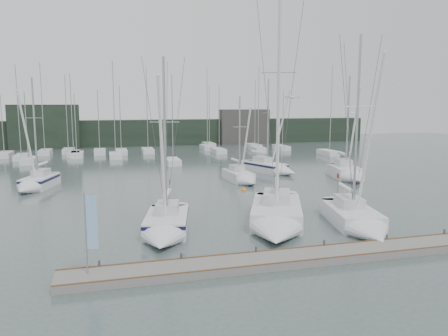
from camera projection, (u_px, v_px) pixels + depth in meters
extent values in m
plane|color=#455453|center=(264.00, 234.00, 27.57)|extent=(160.00, 160.00, 0.00)
cube|color=slate|center=(298.00, 258.00, 22.77)|extent=(24.00, 2.00, 0.40)
cube|color=black|center=(154.00, 133.00, 86.36)|extent=(90.00, 4.00, 5.00)
cube|color=black|center=(45.00, 127.00, 79.02)|extent=(12.00, 3.00, 8.00)
cube|color=#3B3936|center=(244.00, 127.00, 89.01)|extent=(10.00, 3.00, 7.00)
cube|color=silver|center=(100.00, 152.00, 71.08)|extent=(1.80, 4.50, 0.90)
cylinder|color=#9EA0A6|center=(98.00, 120.00, 69.84)|extent=(0.12, 0.12, 9.57)
cube|color=silver|center=(328.00, 153.00, 69.89)|extent=(1.80, 4.50, 0.90)
cylinder|color=#9EA0A6|center=(331.00, 108.00, 68.37)|extent=(0.12, 0.12, 13.32)
cube|color=silver|center=(45.00, 153.00, 70.36)|extent=(1.80, 4.50, 0.90)
cylinder|color=#9EA0A6|center=(42.00, 107.00, 68.81)|extent=(0.12, 0.12, 13.73)
cube|color=silver|center=(173.00, 162.00, 59.08)|extent=(1.80, 4.50, 0.90)
cylinder|color=#9EA0A6|center=(172.00, 117.00, 57.71)|extent=(0.12, 0.12, 11.18)
cube|color=silver|center=(281.00, 148.00, 77.66)|extent=(1.80, 4.50, 0.90)
cylinder|color=#9EA0A6|center=(283.00, 119.00, 76.42)|extent=(0.12, 0.12, 9.53)
cube|color=silver|center=(116.00, 156.00, 65.92)|extent=(1.80, 4.50, 0.90)
cylinder|color=#9EA0A6|center=(114.00, 108.00, 64.38)|extent=(0.12, 0.12, 13.57)
cube|color=silver|center=(22.00, 157.00, 64.07)|extent=(1.80, 4.50, 0.90)
cylinder|color=#9EA0A6|center=(18.00, 110.00, 62.59)|extent=(0.12, 0.12, 12.83)
cube|color=silver|center=(5.00, 155.00, 67.02)|extent=(1.80, 4.50, 0.90)
cylinder|color=#9EA0A6|center=(2.00, 123.00, 65.83)|extent=(0.12, 0.12, 8.79)
cube|color=silver|center=(257.00, 149.00, 75.64)|extent=(1.80, 4.50, 0.90)
cylinder|color=#9EA0A6|center=(259.00, 107.00, 74.10)|extent=(0.12, 0.12, 13.57)
cube|color=silver|center=(74.00, 154.00, 68.39)|extent=(1.80, 4.50, 0.90)
cylinder|color=#9EA0A6|center=(72.00, 113.00, 66.98)|extent=(0.12, 0.12, 11.90)
cube|color=silver|center=(121.00, 152.00, 70.99)|extent=(1.80, 4.50, 0.90)
cylinder|color=#9EA0A6|center=(120.00, 118.00, 69.70)|extent=(0.12, 0.12, 10.17)
cube|color=silver|center=(29.00, 161.00, 60.14)|extent=(1.80, 4.50, 0.90)
cylinder|color=#9EA0A6|center=(26.00, 125.00, 58.94)|extent=(0.12, 0.12, 8.98)
cube|color=silver|center=(209.00, 145.00, 83.31)|extent=(1.80, 4.50, 0.90)
cylinder|color=#9EA0A6|center=(209.00, 115.00, 81.99)|extent=(0.12, 0.12, 10.67)
cube|color=silver|center=(69.00, 151.00, 72.31)|extent=(1.80, 4.50, 0.90)
cylinder|color=#9EA0A6|center=(66.00, 112.00, 70.89)|extent=(0.12, 0.12, 11.98)
cube|color=silver|center=(77.00, 155.00, 66.94)|extent=(1.80, 4.50, 0.90)
cylinder|color=#9EA0A6|center=(75.00, 123.00, 65.74)|extent=(0.12, 0.12, 8.91)
cube|color=silver|center=(254.00, 146.00, 80.41)|extent=(1.80, 4.50, 0.90)
cylinder|color=#9EA0A6|center=(255.00, 112.00, 79.02)|extent=(0.12, 0.12, 11.61)
cube|color=silver|center=(207.00, 148.00, 78.35)|extent=(1.80, 4.50, 0.90)
cylinder|color=#9EA0A6|center=(207.00, 107.00, 76.81)|extent=(0.12, 0.12, 13.60)
cube|color=silver|center=(148.00, 151.00, 72.62)|extent=(1.80, 4.50, 0.90)
cylinder|color=#9EA0A6|center=(147.00, 109.00, 71.11)|extent=(0.12, 0.12, 13.15)
cube|color=silver|center=(218.00, 151.00, 72.66)|extent=(1.80, 4.50, 0.90)
cylinder|color=#9EA0A6|center=(219.00, 117.00, 71.36)|extent=(0.12, 0.12, 10.36)
cube|color=silver|center=(167.00, 224.00, 28.42)|extent=(3.71, 5.72, 1.36)
cone|color=silver|center=(162.00, 242.00, 24.69)|extent=(3.06, 2.78, 2.63)
cube|color=silver|center=(167.00, 207.00, 28.72)|extent=(1.87, 2.38, 0.63)
cylinder|color=#9EA0A6|center=(165.00, 138.00, 27.22)|extent=(0.16, 0.16, 9.92)
cylinder|color=white|center=(168.00, 193.00, 29.20)|extent=(0.81, 2.57, 0.25)
cube|color=#0E1135|center=(167.00, 217.00, 28.35)|extent=(3.73, 5.75, 0.23)
cube|color=#19448E|center=(170.00, 181.00, 30.87)|extent=(0.13, 0.48, 0.33)
cube|color=silver|center=(276.00, 214.00, 30.78)|extent=(5.81, 7.92, 1.56)
cone|color=silver|center=(276.00, 236.00, 25.73)|extent=(4.25, 4.12, 3.33)
cube|color=silver|center=(277.00, 196.00, 31.12)|extent=(2.79, 3.36, 0.73)
cylinder|color=#9EA0A6|center=(279.00, 95.00, 29.07)|extent=(0.19, 0.19, 14.95)
cylinder|color=white|center=(277.00, 181.00, 31.89)|extent=(1.60, 3.36, 0.29)
cube|color=#19448E|center=(277.00, 169.00, 34.13)|extent=(0.23, 0.53, 0.37)
cube|color=silver|center=(351.00, 217.00, 30.11)|extent=(4.01, 6.43, 1.39)
cone|color=silver|center=(375.00, 236.00, 25.89)|extent=(3.26, 3.10, 2.77)
cube|color=silver|center=(349.00, 201.00, 30.42)|extent=(2.01, 2.66, 0.65)
cylinder|color=#9EA0A6|center=(357.00, 124.00, 28.75)|extent=(0.17, 0.17, 11.47)
cylinder|color=white|center=(346.00, 188.00, 31.02)|extent=(0.89, 2.90, 0.26)
cube|color=maroon|center=(338.00, 176.00, 32.90)|extent=(0.13, 0.49, 0.33)
cube|color=silver|center=(40.00, 183.00, 42.86)|extent=(3.45, 5.05, 1.38)
cone|color=silver|center=(24.00, 190.00, 39.61)|extent=(2.74, 2.52, 2.30)
cube|color=silver|center=(41.00, 172.00, 43.17)|extent=(1.71, 2.11, 0.64)
cylinder|color=#9EA0A6|center=(35.00, 128.00, 41.74)|extent=(0.17, 0.17, 9.53)
cylinder|color=white|center=(42.00, 164.00, 43.51)|extent=(0.85, 2.24, 0.26)
cube|color=#0E1135|center=(39.00, 179.00, 42.80)|extent=(3.47, 5.07, 0.23)
cube|color=silver|center=(238.00, 177.00, 46.44)|extent=(2.48, 4.54, 1.32)
cone|color=silver|center=(250.00, 182.00, 43.54)|extent=(2.26, 2.05, 2.11)
cube|color=silver|center=(237.00, 168.00, 46.71)|extent=(1.31, 1.84, 0.62)
cylinder|color=#9EA0A6|center=(240.00, 134.00, 45.48)|extent=(0.16, 0.16, 7.87)
cylinder|color=white|center=(235.00, 160.00, 47.00)|extent=(0.43, 2.15, 0.25)
cube|color=silver|center=(265.00, 168.00, 52.75)|extent=(4.31, 6.00, 1.41)
cone|color=silver|center=(288.00, 172.00, 49.67)|extent=(3.14, 3.09, 2.45)
cube|color=silver|center=(263.00, 159.00, 52.97)|extent=(2.06, 2.54, 0.66)
cylinder|color=#9EA0A6|center=(268.00, 121.00, 51.62)|extent=(0.17, 0.17, 9.91)
cylinder|color=white|center=(259.00, 152.00, 53.34)|extent=(1.24, 2.58, 0.26)
cube|color=#0E1135|center=(265.00, 164.00, 52.69)|extent=(4.33, 6.02, 0.24)
cube|color=silver|center=(345.00, 173.00, 48.60)|extent=(3.76, 5.72, 1.58)
cone|color=silver|center=(356.00, 179.00, 44.88)|extent=(3.08, 2.79, 2.64)
cube|color=silver|center=(344.00, 162.00, 48.95)|extent=(1.89, 2.38, 0.74)
cylinder|color=#9EA0A6|center=(348.00, 122.00, 47.39)|extent=(0.19, 0.19, 9.87)
cylinder|color=white|center=(342.00, 153.00, 49.33)|extent=(0.87, 2.57, 0.30)
sphere|color=orange|center=(244.00, 190.00, 41.45)|extent=(0.54, 0.54, 0.54)
sphere|color=orange|center=(91.00, 199.00, 37.68)|extent=(0.59, 0.59, 0.59)
cylinder|color=#9EA0A6|center=(86.00, 234.00, 19.87)|extent=(0.07, 0.07, 3.79)
cube|color=blue|center=(92.00, 222.00, 19.80)|extent=(0.50, 0.15, 2.52)
ellipsoid|color=silver|center=(292.00, 97.00, 27.36)|extent=(0.32, 0.48, 0.20)
cube|color=#93969B|center=(289.00, 97.00, 27.23)|extent=(0.46, 0.24, 0.11)
cube|color=#93969B|center=(296.00, 97.00, 27.50)|extent=(0.46, 0.24, 0.11)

